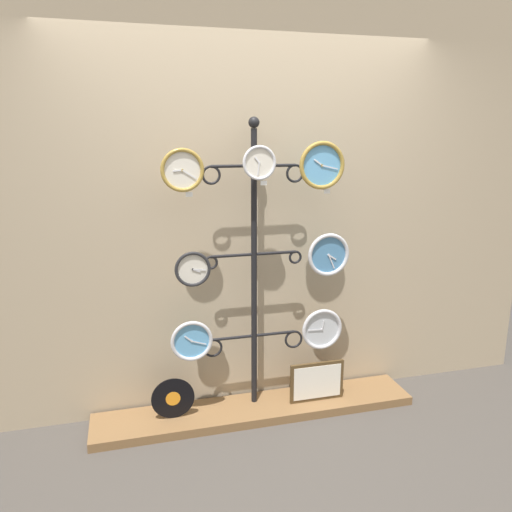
# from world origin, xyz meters

# --- Properties ---
(ground_plane) EXTENTS (12.00, 12.00, 0.00)m
(ground_plane) POSITION_xyz_m (0.00, 0.00, 0.00)
(ground_plane) COLOR #47423D
(shop_wall) EXTENTS (4.40, 0.04, 2.80)m
(shop_wall) POSITION_xyz_m (0.00, 0.57, 1.40)
(shop_wall) COLOR tan
(shop_wall) RESTS_ON ground_plane
(low_shelf) EXTENTS (2.20, 0.36, 0.06)m
(low_shelf) POSITION_xyz_m (0.00, 0.35, 0.03)
(low_shelf) COLOR brown
(low_shelf) RESTS_ON ground_plane
(display_stand) EXTENTS (0.70, 0.33, 1.98)m
(display_stand) POSITION_xyz_m (-0.00, 0.41, 0.74)
(display_stand) COLOR black
(display_stand) RESTS_ON ground_plane
(clock_top_left) EXTENTS (0.26, 0.04, 0.26)m
(clock_top_left) POSITION_xyz_m (-0.46, 0.32, 1.67)
(clock_top_left) COLOR silver
(clock_top_center) EXTENTS (0.21, 0.04, 0.21)m
(clock_top_center) POSITION_xyz_m (0.01, 0.31, 1.71)
(clock_top_center) COLOR silver
(clock_top_right) EXTENTS (0.30, 0.04, 0.30)m
(clock_top_right) POSITION_xyz_m (0.41, 0.30, 1.69)
(clock_top_right) COLOR #60A8DB
(clock_middle_left) EXTENTS (0.22, 0.04, 0.22)m
(clock_middle_left) POSITION_xyz_m (-0.42, 0.30, 1.08)
(clock_middle_left) COLOR silver
(clock_middle_right) EXTENTS (0.29, 0.04, 0.29)m
(clock_middle_right) POSITION_xyz_m (0.48, 0.33, 1.10)
(clock_middle_right) COLOR #4C84B2
(clock_bottom_left) EXTENTS (0.27, 0.04, 0.27)m
(clock_bottom_left) POSITION_xyz_m (-0.43, 0.33, 0.59)
(clock_bottom_left) COLOR #60A8DB
(clock_bottom_right) EXTENTS (0.29, 0.04, 0.29)m
(clock_bottom_right) POSITION_xyz_m (0.46, 0.33, 0.58)
(clock_bottom_right) COLOR silver
(vinyl_record) EXTENTS (0.28, 0.01, 0.28)m
(vinyl_record) POSITION_xyz_m (-0.57, 0.34, 0.20)
(vinyl_record) COLOR black
(vinyl_record) RESTS_ON low_shelf
(picture_frame) EXTENTS (0.39, 0.02, 0.28)m
(picture_frame) POSITION_xyz_m (0.43, 0.31, 0.20)
(picture_frame) COLOR #4C381E
(picture_frame) RESTS_ON low_shelf
(price_tag_upper) EXTENTS (0.04, 0.00, 0.03)m
(price_tag_upper) POSITION_xyz_m (-0.42, 0.32, 1.53)
(price_tag_upper) COLOR white
(price_tag_mid) EXTENTS (0.04, 0.00, 0.03)m
(price_tag_mid) POSITION_xyz_m (0.04, 0.31, 1.59)
(price_tag_mid) COLOR white
(price_tag_lower) EXTENTS (0.04, 0.00, 0.03)m
(price_tag_lower) POSITION_xyz_m (0.45, 0.30, 1.52)
(price_tag_lower) COLOR white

